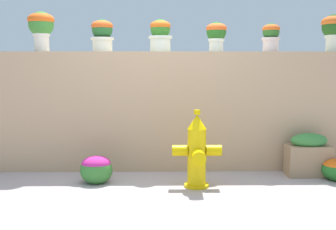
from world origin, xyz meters
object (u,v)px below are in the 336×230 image
object	(u,v)px
potted_plant_4	(216,33)
potted_plant_6	(334,28)
potted_plant_3	(160,34)
planter_box	(308,155)
potted_plant_5	(271,35)
potted_plant_1	(41,25)
potted_plant_2	(102,33)
flower_bush_left	(96,168)
fire_hydrant	(197,152)

from	to	relation	value
potted_plant_4	potted_plant_6	distance (m)	1.51
potted_plant_3	planter_box	distance (m)	2.36
potted_plant_5	potted_plant_1	bearing A→B (deg)	-179.69
potted_plant_6	potted_plant_2	bearing A→B (deg)	179.38
flower_bush_left	planter_box	distance (m)	2.54
potted_plant_2	potted_plant_6	xyz separation A→B (m)	(2.95, -0.03, 0.07)
potted_plant_1	potted_plant_5	bearing A→B (deg)	0.31
potted_plant_3	planter_box	xyz separation A→B (m)	(1.79, -0.41, -1.48)
potted_plant_4	fire_hydrant	distance (m)	1.63
potted_plant_6	planter_box	bearing A→B (deg)	-134.88
flower_bush_left	potted_plant_6	bearing A→B (deg)	13.10
potted_plant_4	potted_plant_1	bearing A→B (deg)	179.77
flower_bush_left	potted_plant_1	bearing A→B (deg)	138.33
potted_plant_5	planter_box	xyz separation A→B (m)	(0.38, -0.43, -1.46)
potted_plant_1	flower_bush_left	size ratio (longest dim) A/B	1.36
potted_plant_6	fire_hydrant	bearing A→B (deg)	-154.31
potted_plant_4	planter_box	bearing A→B (deg)	-20.66
fire_hydrant	potted_plant_5	bearing A→B (deg)	41.18
potted_plant_4	potted_plant_2	bearing A→B (deg)	178.16
potted_plant_4	potted_plant_6	xyz separation A→B (m)	(1.51, 0.01, 0.07)
potted_plant_3	potted_plant_6	bearing A→B (deg)	0.30
fire_hydrant	flower_bush_left	xyz separation A→B (m)	(-1.13, 0.19, -0.22)
potted_plant_2	potted_plant_6	world-z (taller)	potted_plant_6
potted_plant_3	potted_plant_6	world-z (taller)	potted_plant_6
potted_plant_4	flower_bush_left	xyz separation A→B (m)	(-1.44, -0.67, -1.57)
potted_plant_6	flower_bush_left	distance (m)	3.44
potted_plant_5	fire_hydrant	world-z (taller)	potted_plant_5
potted_plant_3	planter_box	size ratio (longest dim) A/B	0.77
potted_plant_4	flower_bush_left	bearing A→B (deg)	-155.01
fire_hydrant	potted_plant_1	bearing A→B (deg)	155.40
potted_plant_6	flower_bush_left	bearing A→B (deg)	-166.90
potted_plant_4	planter_box	xyz separation A→B (m)	(1.08, -0.41, -1.49)
fire_hydrant	flower_bush_left	size ratio (longest dim) A/B	2.32
potted_plant_3	potted_plant_2	bearing A→B (deg)	176.65
potted_plant_2	potted_plant_4	bearing A→B (deg)	-1.84
potted_plant_1	flower_bush_left	world-z (taller)	potted_plant_1
potted_plant_4	fire_hydrant	size ratio (longest dim) A/B	0.44
potted_plant_1	potted_plant_2	world-z (taller)	potted_plant_1
potted_plant_1	flower_bush_left	distance (m)	1.95
potted_plant_2	fire_hydrant	size ratio (longest dim) A/B	0.48
potted_plant_3	flower_bush_left	size ratio (longest dim) A/B	1.10
potted_plant_6	fire_hydrant	size ratio (longest dim) A/B	0.56
flower_bush_left	planter_box	size ratio (longest dim) A/B	0.70
potted_plant_3	potted_plant_4	world-z (taller)	potted_plant_3
potted_plant_1	potted_plant_3	bearing A→B (deg)	-0.22
potted_plant_3	potted_plant_5	xyz separation A→B (m)	(1.41, 0.02, -0.02)
potted_plant_1	planter_box	xyz separation A→B (m)	(3.29, -0.42, -1.58)
potted_plant_4	potted_plant_6	world-z (taller)	potted_plant_6
potted_plant_2	potted_plant_1	bearing A→B (deg)	-177.18
potted_plant_1	potted_plant_6	xyz separation A→B (m)	(3.71, 0.01, -0.02)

